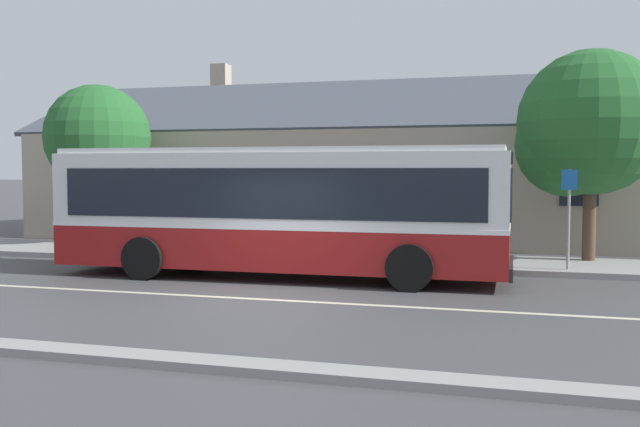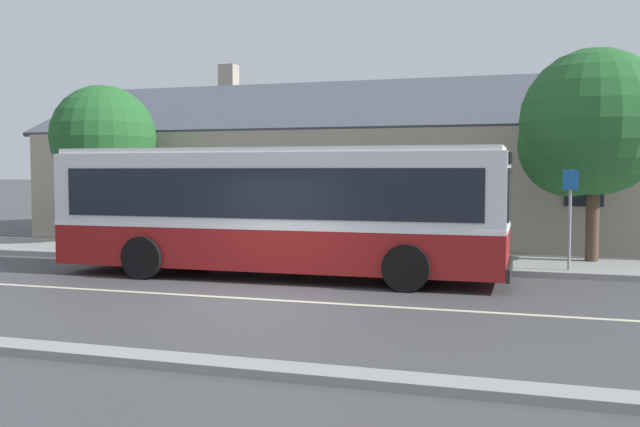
{
  "view_description": "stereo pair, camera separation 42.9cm",
  "coord_description": "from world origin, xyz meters",
  "views": [
    {
      "loc": [
        4.98,
        -12.95,
        2.52
      ],
      "look_at": [
        0.07,
        4.19,
        1.44
      ],
      "focal_mm": 40.0,
      "sensor_mm": 36.0,
      "label": 1
    },
    {
      "loc": [
        5.39,
        -12.83,
        2.52
      ],
      "look_at": [
        0.07,
        4.19,
        1.44
      ],
      "focal_mm": 40.0,
      "sensor_mm": 36.0,
      "label": 2
    }
  ],
  "objects": [
    {
      "name": "street_tree_secondary",
      "position": [
        -8.4,
        7.35,
        3.44
      ],
      "size": [
        3.39,
        3.39,
        5.29
      ],
      "color": "#4C3828",
      "rests_on": "ground"
    },
    {
      "name": "lane_divider_stripe",
      "position": [
        0.0,
        0.0,
        0.0
      ],
      "size": [
        60.0,
        0.16,
        0.01
      ],
      "primitive_type": "cube",
      "color": "beige",
      "rests_on": "ground"
    },
    {
      "name": "curb_near",
      "position": [
        0.0,
        -4.75,
        0.06
      ],
      "size": [
        60.0,
        0.5,
        0.12
      ],
      "primitive_type": "cube",
      "color": "gray",
      "rests_on": "ground"
    },
    {
      "name": "ground_plane",
      "position": [
        0.0,
        0.0,
        0.0
      ],
      "size": [
        300.0,
        300.0,
        0.0
      ],
      "primitive_type": "plane",
      "color": "#424244"
    },
    {
      "name": "bench_by_building",
      "position": [
        -6.81,
        5.61,
        0.56
      ],
      "size": [
        1.51,
        0.51,
        0.94
      ],
      "color": "brown",
      "rests_on": "sidewalk_far"
    },
    {
      "name": "community_building",
      "position": [
        -1.45,
        14.76,
        2.06
      ],
      "size": [
        23.47,
        10.87,
        7.11
      ],
      "color": "tan",
      "rests_on": "ground"
    },
    {
      "name": "sidewalk_far",
      "position": [
        0.0,
        6.0,
        0.07
      ],
      "size": [
        60.0,
        3.0,
        0.15
      ],
      "primitive_type": "cube",
      "color": "gray",
      "rests_on": "ground"
    },
    {
      "name": "bus_stop_sign",
      "position": [
        6.03,
        4.99,
        1.64
      ],
      "size": [
        0.36,
        0.07,
        2.4
      ],
      "color": "gray",
      "rests_on": "sidewalk_far"
    },
    {
      "name": "transit_bus",
      "position": [
        -0.54,
        2.9,
        1.64
      ],
      "size": [
        10.65,
        2.87,
        3.04
      ],
      "color": "maroon",
      "rests_on": "ground"
    },
    {
      "name": "street_tree_primary",
      "position": [
        6.5,
        7.04,
        3.61
      ],
      "size": [
        3.85,
        3.81,
        5.68
      ],
      "color": "#4C3828",
      "rests_on": "ground"
    }
  ]
}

